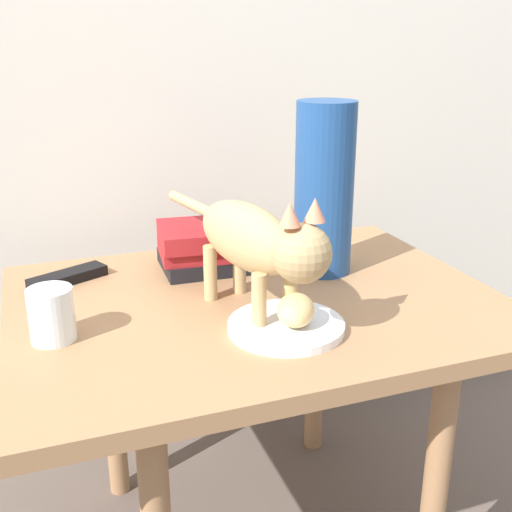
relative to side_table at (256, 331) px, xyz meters
The scene contains 8 objects.
side_table is the anchor object (origin of this frame).
plate 0.16m from the side_table, 88.90° to the right, with size 0.19×0.19×0.01m, color white.
bread_roll 0.19m from the side_table, 86.01° to the right, with size 0.08×0.06×0.05m, color #E0BC7A.
cat 0.21m from the side_table, 109.65° to the right, with size 0.15×0.47×0.23m.
book_stack 0.22m from the side_table, 105.94° to the left, with size 0.18×0.17×0.09m.
green_vase 0.30m from the side_table, 27.07° to the left, with size 0.11×0.11×0.33m, color navy.
candle_jar 0.37m from the side_table, behind, with size 0.07×0.07×0.08m.
tv_remote 0.38m from the side_table, 147.75° to the left, with size 0.15×0.04×0.02m, color black.
Camera 1 is at (-0.36, -0.98, 0.99)m, focal length 44.14 mm.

